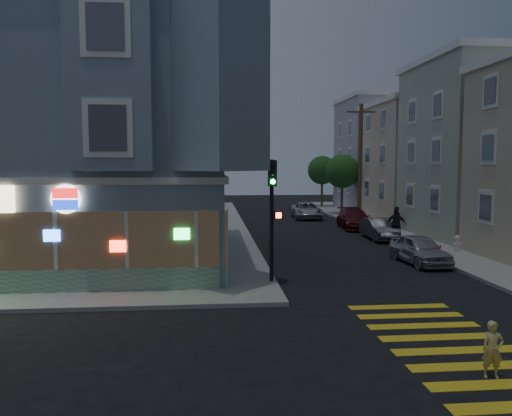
{
  "coord_description": "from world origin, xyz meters",
  "views": [
    {
      "loc": [
        0.51,
        -13.56,
        4.58
      ],
      "look_at": [
        2.41,
        7.2,
        2.74
      ],
      "focal_mm": 35.0,
      "sensor_mm": 36.0,
      "label": 1
    }
  ],
  "objects": [
    {
      "name": "parked_car_b",
      "position": [
        10.7,
        15.7,
        0.65
      ],
      "size": [
        1.38,
        3.92,
        1.29
      ],
      "primitive_type": "imported",
      "rotation": [
        0.0,
        0.0,
        -0.0
      ],
      "color": "#343639",
      "rests_on": "ground"
    },
    {
      "name": "pedestrian_a",
      "position": [
        13.0,
        18.93,
        0.93
      ],
      "size": [
        0.89,
        0.77,
        1.56
      ],
      "primitive_type": "imported",
      "rotation": [
        0.0,
        0.0,
        3.42
      ],
      "color": "black",
      "rests_on": "sidewalk_ne"
    },
    {
      "name": "running_child",
      "position": [
        6.51,
        -3.69,
        0.62
      ],
      "size": [
        0.5,
        0.38,
        1.23
      ],
      "primitive_type": "imported",
      "rotation": [
        0.0,
        0.0,
        -0.2
      ],
      "color": "#CBBD67",
      "rests_on": "ground"
    },
    {
      "name": "traffic_signal",
      "position": [
        2.82,
        4.88,
        3.26
      ],
      "size": [
        0.54,
        0.52,
        4.6
      ],
      "rotation": [
        0.0,
        0.0,
        0.07
      ],
      "color": "black",
      "rests_on": "sidewalk_nw"
    },
    {
      "name": "parked_car_d",
      "position": [
        8.6,
        27.84,
        0.68
      ],
      "size": [
        2.52,
        5.02,
        1.36
      ],
      "primitive_type": "imported",
      "rotation": [
        0.0,
        0.0,
        -0.05
      ],
      "color": "#AFB5BA",
      "rests_on": "ground"
    },
    {
      "name": "utility_pole",
      "position": [
        12.0,
        24.0,
        4.8
      ],
      "size": [
        2.2,
        0.3,
        9.0
      ],
      "color": "#4C3826",
      "rests_on": "sidewalk_ne"
    },
    {
      "name": "sidewalk_ne",
      "position": [
        23.0,
        23.0,
        0.07
      ],
      "size": [
        24.0,
        42.0,
        0.15
      ],
      "primitive_type": "cube",
      "color": "gray",
      "rests_on": "ground"
    },
    {
      "name": "street_tree_far",
      "position": [
        12.2,
        38.0,
        3.94
      ],
      "size": [
        3.0,
        3.0,
        5.3
      ],
      "color": "#4C3826",
      "rests_on": "sidewalk_ne"
    },
    {
      "name": "sidewalk_nw",
      "position": [
        -13.5,
        23.0,
        0.07
      ],
      "size": [
        33.0,
        42.0,
        0.15
      ],
      "primitive_type": "cube",
      "color": "gray",
      "rests_on": "ground"
    },
    {
      "name": "fire_hydrant",
      "position": [
        13.0,
        10.51,
        0.59
      ],
      "size": [
        0.48,
        0.28,
        0.83
      ],
      "color": "silver",
      "rests_on": "sidewalk_ne"
    },
    {
      "name": "parked_car_a",
      "position": [
        10.08,
        8.3,
        0.67
      ],
      "size": [
        1.83,
        4.01,
        1.34
      ],
      "primitive_type": "imported",
      "rotation": [
        0.0,
        0.0,
        0.07
      ],
      "color": "#A3A5AB",
      "rests_on": "ground"
    },
    {
      "name": "corner_building",
      "position": [
        -6.0,
        10.98,
        5.82
      ],
      "size": [
        14.6,
        14.6,
        11.4
      ],
      "color": "gray",
      "rests_on": "sidewalk_nw"
    },
    {
      "name": "pedestrian_b",
      "position": [
        11.3,
        14.48,
        1.09
      ],
      "size": [
        1.19,
        0.82,
        1.88
      ],
      "primitive_type": "imported",
      "rotation": [
        0.0,
        0.0,
        2.78
      ],
      "color": "black",
      "rests_on": "sidewalk_ne"
    },
    {
      "name": "row_house_c",
      "position": [
        19.5,
        25.0,
        4.65
      ],
      "size": [
        12.0,
        8.6,
        9.0
      ],
      "primitive_type": "cube",
      "color": "#B7A08D",
      "rests_on": "sidewalk_ne"
    },
    {
      "name": "row_house_d",
      "position": [
        19.5,
        34.0,
        5.4
      ],
      "size": [
        12.0,
        8.6,
        10.5
      ],
      "primitive_type": "cube",
      "color": "#9E98A7",
      "rests_on": "sidewalk_ne"
    },
    {
      "name": "street_tree_near",
      "position": [
        12.2,
        30.0,
        3.94
      ],
      "size": [
        3.0,
        3.0,
        5.3
      ],
      "color": "#4C3826",
      "rests_on": "sidewalk_ne"
    },
    {
      "name": "parked_car_c",
      "position": [
        10.7,
        20.9,
        0.7
      ],
      "size": [
        2.33,
        4.95,
        1.4
      ],
      "primitive_type": "imported",
      "rotation": [
        0.0,
        0.0,
        -0.08
      ],
      "color": "#54131C",
      "rests_on": "ground"
    },
    {
      "name": "ground",
      "position": [
        0.0,
        0.0,
        0.0
      ],
      "size": [
        120.0,
        120.0,
        0.0
      ],
      "primitive_type": "plane",
      "color": "black",
      "rests_on": "ground"
    }
  ]
}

